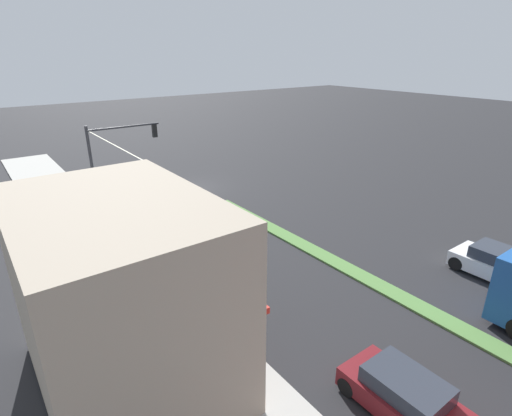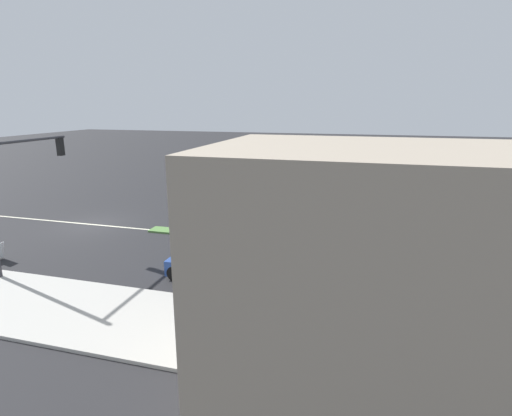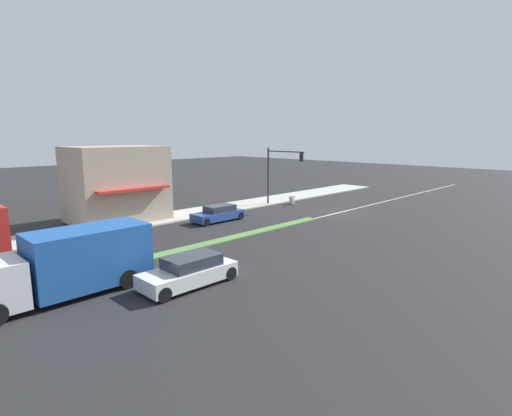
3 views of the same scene
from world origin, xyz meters
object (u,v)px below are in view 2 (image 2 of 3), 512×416
at_px(traffic_signal_main, 15,179).
at_px(coupe_blue, 222,263).
at_px(pedestrian, 252,327).
at_px(van_white, 448,216).

bearing_deg(traffic_signal_main, coupe_blue, 97.36).
xyz_separation_m(traffic_signal_main, pedestrian, (3.79, 11.40, -2.88)).
height_order(coupe_blue, van_white, van_white).
xyz_separation_m(pedestrian, coupe_blue, (-4.91, -2.70, -0.39)).
height_order(pedestrian, van_white, pedestrian).
height_order(traffic_signal_main, van_white, traffic_signal_main).
distance_m(pedestrian, van_white, 16.67).
height_order(traffic_signal_main, coupe_blue, traffic_signal_main).
relative_size(coupe_blue, van_white, 0.97).
xyz_separation_m(traffic_signal_main, coupe_blue, (-1.12, 8.71, -3.27)).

